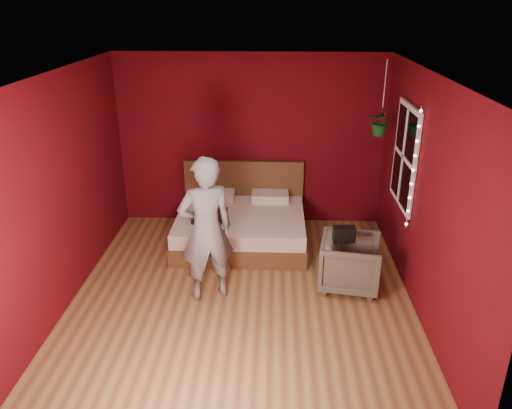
% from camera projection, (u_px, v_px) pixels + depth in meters
% --- Properties ---
extents(floor, '(4.50, 4.50, 0.00)m').
position_uv_depth(floor, '(242.00, 297.00, 5.96)').
color(floor, olive).
rests_on(floor, ground).
extents(room_walls, '(4.04, 4.54, 2.62)m').
position_uv_depth(room_walls, '(240.00, 163.00, 5.31)').
color(room_walls, '#600A0D').
rests_on(room_walls, ground).
extents(window, '(0.05, 0.97, 1.27)m').
position_uv_depth(window, '(405.00, 156.00, 6.13)').
color(window, white).
rests_on(window, room_walls).
extents(fairy_lights, '(0.04, 0.04, 1.45)m').
position_uv_depth(fairy_lights, '(413.00, 170.00, 5.65)').
color(fairy_lights, silver).
rests_on(fairy_lights, room_walls).
extents(bed, '(1.83, 1.55, 1.01)m').
position_uv_depth(bed, '(241.00, 224.00, 7.25)').
color(bed, brown).
rests_on(bed, ground).
extents(person, '(0.75, 0.63, 1.74)m').
position_uv_depth(person, '(206.00, 230.00, 5.65)').
color(person, slate).
rests_on(person, ground).
extents(armchair, '(0.82, 0.80, 0.65)m').
position_uv_depth(armchair, '(350.00, 263.00, 6.06)').
color(armchair, '#5F5F4B').
rests_on(armchair, ground).
extents(handbag, '(0.26, 0.14, 0.18)m').
position_uv_depth(handbag, '(344.00, 234.00, 5.84)').
color(handbag, black).
rests_on(handbag, armchair).
extents(throw_pillow, '(0.48, 0.48, 0.14)m').
position_uv_depth(throw_pillow, '(210.00, 216.00, 6.87)').
color(throw_pillow, black).
rests_on(throw_pillow, bed).
extents(hanging_plant, '(0.42, 0.39, 0.97)m').
position_uv_depth(hanging_plant, '(381.00, 122.00, 6.49)').
color(hanging_plant, silver).
rests_on(hanging_plant, room_walls).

